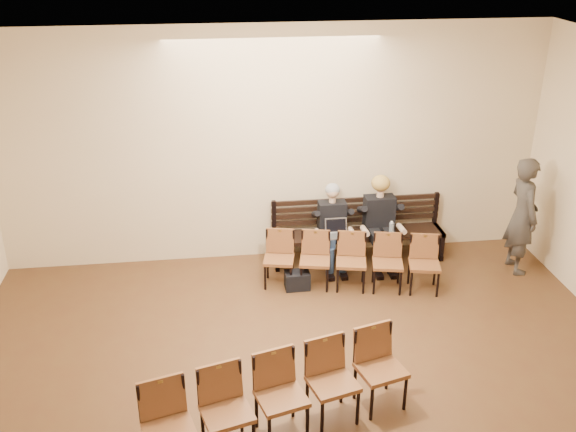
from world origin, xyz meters
The scene contains 10 objects.
room_walls centered at (0.00, 0.79, 2.54)m, with size 8.02×10.01×3.51m.
bench centered at (1.24, 4.65, 0.23)m, with size 2.60×0.90×0.45m, color black.
seated_man centered at (0.82, 4.53, 0.61)m, with size 0.50×0.70×1.21m, color black, non-canonical shape.
seated_woman centered at (1.54, 4.53, 0.64)m, with size 0.55×0.76×1.28m, color black, non-canonical shape.
laptop centered at (0.85, 4.31, 0.57)m, with size 0.32×0.25×0.23m, color #B8B8BD.
water_bottle centered at (1.62, 4.24, 0.56)m, with size 0.07×0.07×0.22m, color silver.
bag centered at (0.20, 3.91, 0.13)m, with size 0.35×0.24×0.25m, color black.
passerby centered at (3.50, 4.05, 1.01)m, with size 0.73×0.48×2.01m, color #3C3731.
chair_row_front centered at (0.95, 3.84, 0.40)m, with size 2.44×0.43×0.79m, color brown.
chair_row_back centered at (-0.35, 1.12, 0.44)m, with size 2.72×0.48×0.89m, color brown.
Camera 1 is at (-0.93, -3.85, 4.70)m, focal length 40.00 mm.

